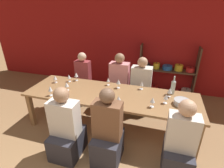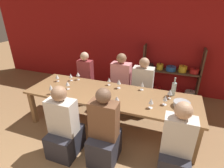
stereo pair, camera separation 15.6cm
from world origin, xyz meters
The scene contains 23 objects.
wall_back_red centered at (0.00, 3.83, 1.35)m, with size 8.80×0.06×2.70m.
shelf_unit centered at (1.08, 3.63, 0.48)m, with size 1.39×0.30×1.28m.
dining_table centered at (0.07, 1.89, 0.65)m, with size 3.11×0.95×0.72m.
mixing_bowl centered at (1.28, 1.87, 0.77)m, with size 0.26×0.26×0.08m.
wine_bottle_green centered at (1.14, 2.22, 0.86)m, with size 0.08×0.08×0.34m.
wine_glass_red_a centered at (1.08, 2.07, 0.84)m, with size 0.08×0.08×0.17m.
wine_glass_empty_a centered at (-0.91, 2.16, 0.83)m, with size 0.07×0.07×0.15m.
wine_glass_white_a centered at (1.02, 1.83, 0.84)m, with size 0.07×0.07×0.16m.
wine_glass_white_b centered at (0.30, 1.56, 0.84)m, with size 0.07×0.07×0.16m.
wine_glass_white_c centered at (0.58, 2.24, 0.83)m, with size 0.07×0.07×0.17m.
wine_glass_red_b centered at (-0.79, 2.25, 0.85)m, with size 0.08×0.08×0.18m.
wine_glass_red_c centered at (-0.75, 1.79, 0.83)m, with size 0.08×0.08×0.16m.
wine_glass_red_d centered at (-1.16, 2.03, 0.82)m, with size 0.08×0.08×0.15m.
wine_glass_red_e centered at (-0.92, 1.52, 0.85)m, with size 0.07×0.07×0.18m.
wine_glass_empty_b centered at (0.83, 1.66, 0.84)m, with size 0.08×0.08×0.17m.
wine_glass_white_d centered at (0.14, 2.16, 0.85)m, with size 0.08×0.08×0.18m.
wine_glass_red_f centered at (-0.08, 2.23, 0.83)m, with size 0.06×0.06×0.15m.
person_near_a centered at (-0.38, 1.05, 0.43)m, with size 0.43×0.54×1.18m.
person_far_a centered at (0.02, 2.71, 0.46)m, with size 0.42×0.53×1.25m.
person_near_b centered at (1.25, 1.14, 0.44)m, with size 0.38×0.47×1.20m.
person_far_b centered at (-0.85, 2.69, 0.45)m, with size 0.34×0.43×1.21m.
person_near_c centered at (0.27, 1.11, 0.45)m, with size 0.40×0.50×1.23m.
person_far_c centered at (0.51, 2.69, 0.44)m, with size 0.43×0.54×1.21m.
Camera 1 is at (0.90, -0.77, 2.21)m, focal length 28.00 mm.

